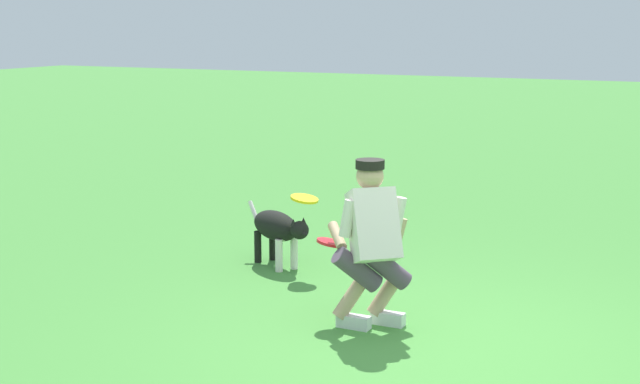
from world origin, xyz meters
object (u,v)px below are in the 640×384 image
Objects in this scene: dog at (278,228)px; frisbee_held at (330,243)px; person at (372,239)px; frisbee_flying at (304,199)px.

frisbee_held reaches higher than dog.
person reaches higher than frisbee_flying.
frisbee_held is at bearing 38.35° from person.
frisbee_held is (-0.75, 1.04, -0.10)m from frisbee_flying.
frisbee_held is (-1.08, 1.13, 0.24)m from dog.
person reaches higher than dog.
dog is (1.46, -1.20, -0.32)m from person.
person is at bearing 135.64° from frisbee_flying.
frisbee_held is at bearing 125.93° from frisbee_flying.
frisbee_held is (0.38, -0.07, -0.09)m from person.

